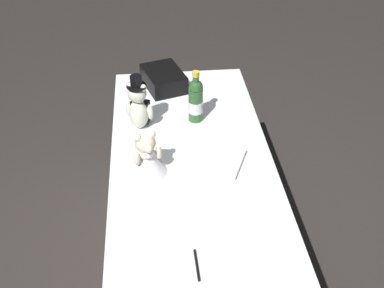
{
  "coord_description": "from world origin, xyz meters",
  "views": [
    {
      "loc": [
        -1.71,
        0.17,
        2.2
      ],
      "look_at": [
        0.0,
        0.0,
        0.88
      ],
      "focal_mm": 43.56,
      "sensor_mm": 36.0,
      "label": 1
    }
  ],
  "objects_px": {
    "teddy_bear_groom": "(139,106)",
    "guestbook": "(213,159)",
    "champagne_bottle": "(196,100)",
    "signing_pen": "(197,264)",
    "teddy_bear_bride": "(145,154)",
    "gift_case_black": "(164,79)"
  },
  "relations": [
    {
      "from": "champagne_bottle",
      "to": "gift_case_black",
      "type": "relative_size",
      "value": 0.88
    },
    {
      "from": "gift_case_black",
      "to": "teddy_bear_bride",
      "type": "bearing_deg",
      "value": 170.92
    },
    {
      "from": "gift_case_black",
      "to": "signing_pen",
      "type": "bearing_deg",
      "value": -177.52
    },
    {
      "from": "signing_pen",
      "to": "champagne_bottle",
      "type": "bearing_deg",
      "value": -5.68
    },
    {
      "from": "teddy_bear_groom",
      "to": "champagne_bottle",
      "type": "bearing_deg",
      "value": -84.35
    },
    {
      "from": "teddy_bear_bride",
      "to": "guestbook",
      "type": "height_order",
      "value": "teddy_bear_bride"
    },
    {
      "from": "teddy_bear_groom",
      "to": "guestbook",
      "type": "relative_size",
      "value": 1.09
    },
    {
      "from": "teddy_bear_bride",
      "to": "champagne_bottle",
      "type": "relative_size",
      "value": 0.82
    },
    {
      "from": "teddy_bear_groom",
      "to": "teddy_bear_bride",
      "type": "relative_size",
      "value": 1.26
    },
    {
      "from": "teddy_bear_groom",
      "to": "signing_pen",
      "type": "distance_m",
      "value": 0.95
    },
    {
      "from": "signing_pen",
      "to": "guestbook",
      "type": "bearing_deg",
      "value": -13.18
    },
    {
      "from": "teddy_bear_bride",
      "to": "gift_case_black",
      "type": "distance_m",
      "value": 0.76
    },
    {
      "from": "teddy_bear_groom",
      "to": "guestbook",
      "type": "height_order",
      "value": "teddy_bear_groom"
    },
    {
      "from": "guestbook",
      "to": "teddy_bear_groom",
      "type": "bearing_deg",
      "value": 70.81
    },
    {
      "from": "signing_pen",
      "to": "guestbook",
      "type": "xyz_separation_m",
      "value": [
        0.6,
        -0.14,
        0.01
      ]
    },
    {
      "from": "teddy_bear_bride",
      "to": "teddy_bear_groom",
      "type": "bearing_deg",
      "value": 3.86
    },
    {
      "from": "teddy_bear_bride",
      "to": "champagne_bottle",
      "type": "xyz_separation_m",
      "value": [
        0.39,
        -0.27,
        0.03
      ]
    },
    {
      "from": "teddy_bear_groom",
      "to": "signing_pen",
      "type": "relative_size",
      "value": 2.02
    },
    {
      "from": "teddy_bear_groom",
      "to": "signing_pen",
      "type": "bearing_deg",
      "value": -167.72
    },
    {
      "from": "teddy_bear_groom",
      "to": "guestbook",
      "type": "bearing_deg",
      "value": -133.44
    },
    {
      "from": "champagne_bottle",
      "to": "guestbook",
      "type": "distance_m",
      "value": 0.37
    },
    {
      "from": "teddy_bear_groom",
      "to": "champagne_bottle",
      "type": "distance_m",
      "value": 0.3
    }
  ]
}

